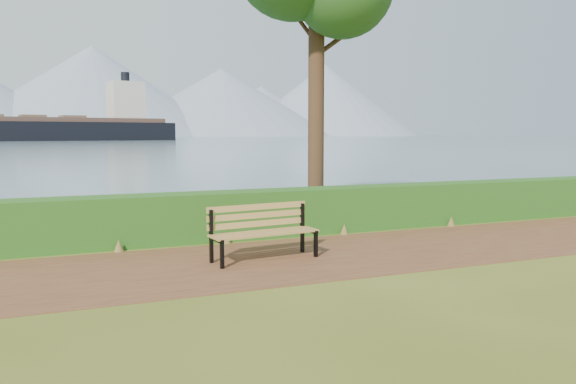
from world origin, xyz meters
name	(u,v)px	position (x,y,z in m)	size (l,w,h in m)	color
ground	(319,260)	(0.00, 0.00, 0.00)	(140.00, 140.00, 0.00)	#495719
path	(312,256)	(0.00, 0.30, 0.01)	(40.00, 3.40, 0.01)	#512B1B
hedge	(268,213)	(0.00, 2.60, 0.50)	(32.00, 0.85, 1.00)	#1D4513
water	(68,138)	(0.00, 260.00, 0.01)	(700.00, 510.00, 0.00)	#465D71
mountains	(48,95)	(-9.17, 406.05, 27.70)	(585.00, 190.00, 70.00)	gray
bench	(262,228)	(-0.89, 0.46, 0.56)	(2.00, 0.80, 0.98)	black
cargo_ship	(53,129)	(-5.33, 169.94, 3.46)	(77.30, 25.73, 23.19)	black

